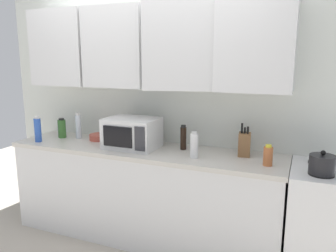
% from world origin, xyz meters
% --- Properties ---
extents(wall_back_with_cabinets, '(3.48, 0.50, 2.60)m').
position_xyz_m(wall_back_with_cabinets, '(0.00, -0.07, 1.58)').
color(wall_back_with_cabinets, silver).
rests_on(wall_back_with_cabinets, ground_plane).
extents(counter_run, '(2.61, 0.63, 0.90)m').
position_xyz_m(counter_run, '(0.00, -0.30, 0.45)').
color(counter_run, silver).
rests_on(counter_run, ground_plane).
extents(kettle, '(0.18, 0.18, 0.17)m').
position_xyz_m(kettle, '(1.52, -0.46, 0.98)').
color(kettle, black).
rests_on(kettle, stove_range).
extents(microwave, '(0.48, 0.37, 0.28)m').
position_xyz_m(microwave, '(-0.10, -0.32, 1.04)').
color(microwave, silver).
rests_on(microwave, counter_run).
extents(knife_block, '(0.11, 0.13, 0.29)m').
position_xyz_m(knife_block, '(0.92, -0.19, 1.00)').
color(knife_block, brown).
rests_on(knife_block, counter_run).
extents(bottle_clear_tall, '(0.06, 0.06, 0.27)m').
position_xyz_m(bottle_clear_tall, '(-0.80, -0.20, 1.03)').
color(bottle_clear_tall, silver).
rests_on(bottle_clear_tall, counter_run).
extents(bottle_spice_jar, '(0.07, 0.07, 0.17)m').
position_xyz_m(bottle_spice_jar, '(1.14, -0.39, 0.98)').
color(bottle_spice_jar, '#BC6638').
rests_on(bottle_spice_jar, counter_run).
extents(bottle_blue_cleaner, '(0.07, 0.07, 0.26)m').
position_xyz_m(bottle_blue_cleaner, '(-1.08, -0.48, 1.03)').
color(bottle_blue_cleaner, '#2D56B7').
rests_on(bottle_blue_cleaner, counter_run).
extents(bottle_soy_dark, '(0.06, 0.06, 0.23)m').
position_xyz_m(bottle_soy_dark, '(0.36, -0.20, 1.01)').
color(bottle_soy_dark, black).
rests_on(bottle_soy_dark, counter_run).
extents(bottle_white_jar, '(0.07, 0.07, 0.22)m').
position_xyz_m(bottle_white_jar, '(0.54, -0.41, 1.01)').
color(bottle_white_jar, white).
rests_on(bottle_white_jar, counter_run).
extents(bottle_green_oil, '(0.08, 0.08, 0.21)m').
position_xyz_m(bottle_green_oil, '(-0.98, -0.25, 1.00)').
color(bottle_green_oil, '#386B2D').
rests_on(bottle_green_oil, counter_run).
extents(bowl_ceramic_small, '(0.21, 0.21, 0.06)m').
position_xyz_m(bowl_ceramic_small, '(-0.56, -0.18, 0.93)').
color(bowl_ceramic_small, '#B24C3D').
rests_on(bowl_ceramic_small, counter_run).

